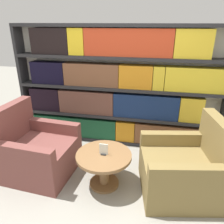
{
  "coord_description": "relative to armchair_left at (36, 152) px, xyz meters",
  "views": [
    {
      "loc": [
        0.61,
        -2.04,
        1.98
      ],
      "look_at": [
        0.04,
        0.68,
        0.82
      ],
      "focal_mm": 35.0,
      "sensor_mm": 36.0,
      "label": 1
    }
  ],
  "objects": [
    {
      "name": "armchair_left",
      "position": [
        0.0,
        0.0,
        0.0
      ],
      "size": [
        0.97,
        0.9,
        0.96
      ],
      "rotation": [
        0.0,
        0.0,
        1.5
      ],
      "color": "brown",
      "rests_on": "ground_plane"
    },
    {
      "name": "armchair_right",
      "position": [
        1.97,
        0.01,
        0.0
      ],
      "size": [
        1.05,
        0.99,
        0.96
      ],
      "rotation": [
        0.0,
        0.0,
        -1.38
      ],
      "color": "olive",
      "rests_on": "ground_plane"
    },
    {
      "name": "table_sign",
      "position": [
        0.99,
        -0.08,
        0.2
      ],
      "size": [
        0.11,
        0.06,
        0.15
      ],
      "color": "black",
      "rests_on": "coffee_table"
    },
    {
      "name": "bookshelf",
      "position": [
        0.93,
        1.09,
        0.64
      ],
      "size": [
        3.37,
        0.3,
        1.95
      ],
      "color": "silver",
      "rests_on": "ground_plane"
    },
    {
      "name": "ground_plane",
      "position": [
        0.94,
        -0.26,
        -0.32
      ],
      "size": [
        14.0,
        14.0,
        0.0
      ],
      "primitive_type": "plane",
      "color": "gray"
    },
    {
      "name": "coffee_table",
      "position": [
        0.99,
        -0.08,
        0.01
      ],
      "size": [
        0.69,
        0.69,
        0.46
      ],
      "color": "brown",
      "rests_on": "ground_plane"
    }
  ]
}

